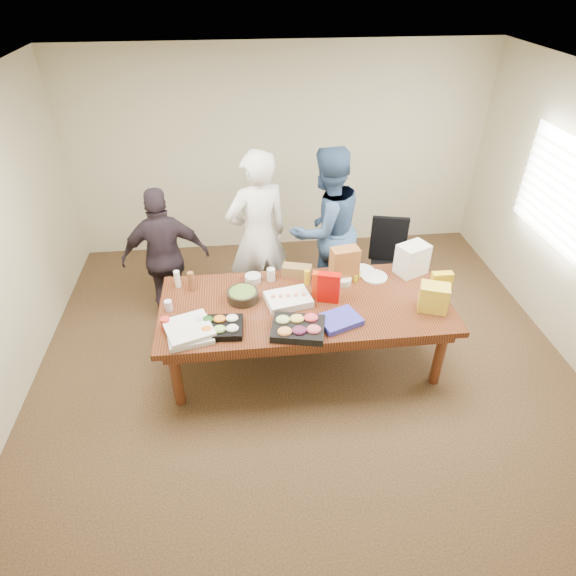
{
  "coord_description": "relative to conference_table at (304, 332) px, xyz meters",
  "views": [
    {
      "loc": [
        -0.57,
        -3.67,
        3.55
      ],
      "look_at": [
        -0.16,
        0.1,
        0.87
      ],
      "focal_mm": 30.0,
      "sensor_mm": 36.0,
      "label": 1
    }
  ],
  "objects": [
    {
      "name": "floor",
      "position": [
        0.0,
        0.0,
        -0.39
      ],
      "size": [
        5.5,
        5.0,
        0.02
      ],
      "primitive_type": "cube",
      "color": "#47301E",
      "rests_on": "ground"
    },
    {
      "name": "ceiling",
      "position": [
        0.0,
        0.0,
        2.33
      ],
      "size": [
        5.5,
        5.0,
        0.02
      ],
      "primitive_type": "cube",
      "color": "white",
      "rests_on": "wall_back"
    },
    {
      "name": "wall_back",
      "position": [
        0.0,
        2.5,
        0.98
      ],
      "size": [
        5.5,
        0.04,
        2.7
      ],
      "primitive_type": "cube",
      "color": "beige",
      "rests_on": "floor"
    },
    {
      "name": "wall_front",
      "position": [
        0.0,
        -2.5,
        0.98
      ],
      "size": [
        5.5,
        0.04,
        2.7
      ],
      "primitive_type": "cube",
      "color": "beige",
      "rests_on": "floor"
    },
    {
      "name": "window_panel",
      "position": [
        2.72,
        0.6,
        1.12
      ],
      "size": [
        0.03,
        1.4,
        1.1
      ],
      "primitive_type": "cube",
      "color": "white",
      "rests_on": "wall_right"
    },
    {
      "name": "window_blinds",
      "position": [
        2.68,
        0.6,
        1.12
      ],
      "size": [
        0.04,
        1.36,
        1.0
      ],
      "primitive_type": "cube",
      "color": "beige",
      "rests_on": "wall_right"
    },
    {
      "name": "conference_table",
      "position": [
        0.0,
        0.0,
        0.0
      ],
      "size": [
        2.8,
        1.2,
        0.75
      ],
      "primitive_type": "cube",
      "color": "#4C1C0F",
      "rests_on": "floor"
    },
    {
      "name": "office_chair",
      "position": [
        1.14,
        0.9,
        0.13
      ],
      "size": [
        0.62,
        0.62,
        1.0
      ],
      "primitive_type": "cube",
      "rotation": [
        0.0,
        0.0,
        -0.24
      ],
      "color": "black",
      "rests_on": "floor"
    },
    {
      "name": "person_center",
      "position": [
        -0.4,
        0.95,
        0.6
      ],
      "size": [
        0.83,
        0.69,
        1.96
      ],
      "primitive_type": "imported",
      "rotation": [
        0.0,
        0.0,
        3.51
      ],
      "color": "silver",
      "rests_on": "floor"
    },
    {
      "name": "person_right",
      "position": [
        0.38,
        1.08,
        0.58
      ],
      "size": [
        1.15,
        1.06,
        1.9
      ],
      "primitive_type": "imported",
      "rotation": [
        0.0,
        0.0,
        3.61
      ],
      "color": "#304C76",
      "rests_on": "floor"
    },
    {
      "name": "person_left",
      "position": [
        -1.41,
        0.93,
        0.42
      ],
      "size": [
        0.97,
        0.48,
        1.6
      ],
      "primitive_type": "imported",
      "rotation": [
        0.0,
        0.0,
        3.24
      ],
      "color": "black",
      "rests_on": "floor"
    },
    {
      "name": "veggie_tray",
      "position": [
        -0.82,
        -0.32,
        0.41
      ],
      "size": [
        0.43,
        0.34,
        0.06
      ],
      "primitive_type": "cube",
      "rotation": [
        0.0,
        0.0,
        -0.06
      ],
      "color": "black",
      "rests_on": "conference_table"
    },
    {
      "name": "fruit_tray",
      "position": [
        -0.12,
        -0.42,
        0.41
      ],
      "size": [
        0.53,
        0.46,
        0.07
      ],
      "primitive_type": "cube",
      "rotation": [
        0.0,
        0.0,
        -0.22
      ],
      "color": "black",
      "rests_on": "conference_table"
    },
    {
      "name": "sheet_cake",
      "position": [
        -0.16,
        0.02,
        0.41
      ],
      "size": [
        0.47,
        0.39,
        0.07
      ],
      "primitive_type": "cube",
      "rotation": [
        0.0,
        0.0,
        0.21
      ],
      "color": "white",
      "rests_on": "conference_table"
    },
    {
      "name": "salad_bowl",
      "position": [
        -0.6,
        0.12,
        0.42
      ],
      "size": [
        0.37,
        0.37,
        0.1
      ],
      "primitive_type": "cylinder",
      "rotation": [
        0.0,
        0.0,
        0.25
      ],
      "color": "black",
      "rests_on": "conference_table"
    },
    {
      "name": "chip_bag_blue",
      "position": [
        0.27,
        -0.33,
        0.4
      ],
      "size": [
        0.44,
        0.39,
        0.06
      ],
      "primitive_type": "cube",
      "rotation": [
        0.0,
        0.0,
        0.37
      ],
      "color": "#3132AF",
      "rests_on": "conference_table"
    },
    {
      "name": "chip_bag_red",
      "position": [
        0.23,
        0.01,
        0.53
      ],
      "size": [
        0.23,
        0.14,
        0.31
      ],
      "primitive_type": "cube",
      "rotation": [
        0.0,
        0.0,
        -0.29
      ],
      "color": "#CB0902",
      "rests_on": "conference_table"
    },
    {
      "name": "chip_bag_yellow",
      "position": [
        1.3,
        -0.07,
        0.52
      ],
      "size": [
        0.2,
        0.08,
        0.3
      ],
      "primitive_type": "cube",
      "rotation": [
        0.0,
        0.0,
        -0.02
      ],
      "color": "yellow",
      "rests_on": "conference_table"
    },
    {
      "name": "chip_bag_orange",
      "position": [
        0.17,
        0.09,
        0.51
      ],
      "size": [
        0.19,
        0.12,
        0.27
      ],
      "primitive_type": "cube",
      "rotation": [
        0.0,
        0.0,
        -0.25
      ],
      "color": "#C6380C",
      "rests_on": "conference_table"
    },
    {
      "name": "mayo_jar",
      "position": [
        -0.3,
        0.43,
        0.44
      ],
      "size": [
        0.1,
        0.1,
        0.13
      ],
      "primitive_type": "cylinder",
      "rotation": [
        0.0,
        0.0,
        -0.23
      ],
      "color": "silver",
      "rests_on": "conference_table"
    },
    {
      "name": "mustard_bottle",
      "position": [
        0.06,
        0.32,
        0.46
      ],
      "size": [
        0.07,
        0.07,
        0.16
      ],
      "primitive_type": "cylinder",
      "rotation": [
        0.0,
        0.0,
        0.22
      ],
      "color": "gold",
      "rests_on": "conference_table"
    },
    {
      "name": "dressing_bottle",
      "position": [
        -1.1,
        0.34,
        0.48
      ],
      "size": [
        0.08,
        0.08,
        0.2
      ],
      "primitive_type": "cylinder",
      "rotation": [
        0.0,
        0.0,
        0.35
      ],
      "color": "brown",
      "rests_on": "conference_table"
    },
    {
      "name": "ranch_bottle",
      "position": [
        -1.24,
        0.42,
        0.46
      ],
      "size": [
        0.07,
        0.07,
        0.18
      ],
      "primitive_type": "cylinder",
      "rotation": [
        0.0,
        0.0,
        0.16
      ],
      "color": "white",
      "rests_on": "conference_table"
    },
    {
      "name": "banana_bunch",
      "position": [
        0.51,
        0.4,
        0.41
      ],
      "size": [
        0.25,
        0.23,
        0.07
      ],
      "primitive_type": "cube",
      "rotation": [
        0.0,
        0.0,
        -0.57
      ],
      "color": "#CED808",
      "rests_on": "conference_table"
    },
    {
      "name": "bread_loaf",
      "position": [
        -0.02,
        0.48,
        0.43
      ],
      "size": [
        0.32,
        0.21,
        0.12
      ],
      "primitive_type": "cube",
      "rotation": [
        0.0,
        0.0,
        -0.28
      ],
      "color": "olive",
      "rests_on": "conference_table"
    },
    {
      "name": "kraft_bag",
      "position": [
        0.45,
        0.37,
        0.56
      ],
      "size": [
        0.3,
        0.2,
        0.36
      ],
      "primitive_type": "cube",
      "rotation": [
        0.0,
        0.0,
        0.17
      ],
      "color": "#925B2A",
      "rests_on": "conference_table"
    },
    {
      "name": "red_cup",
      "position": [
        -1.3,
        -0.24,
        0.43
      ],
      "size": [
        0.1,
        0.1,
        0.11
      ],
      "primitive_type": "cylinder",
      "rotation": [
        0.0,
        0.0,
        0.15
      ],
      "color": "red",
      "rests_on": "conference_table"
    },
    {
      "name": "clear_cup_a",
      "position": [
        -1.0,
        -0.25,
        0.42
      ],
      "size": [
        0.08,
        0.08,
        0.1
      ],
      "primitive_type": "cylinder",
      "rotation": [
        0.0,
        0.0,
        -0.14
      ],
      "color": "silver",
      "rests_on": "conference_table"
    },
    {
      "name": "clear_cup_b",
      "position": [
        -1.3,
        0.03,
        0.43
      ],
      "size": [
        0.09,
        0.09,
        0.1
      ],
      "primitive_type": "cylinder",
      "rotation": [
        0.0,
        0.0,
        -0.18
      ],
      "color": "silver",
      "rests_on": "conference_table"
    },
    {
      "name": "pizza_box_lower",
      "position": [
        -1.09,
        -0.35,
        0.4
      ],
      "size": [
        0.46,
        0.46,
        0.04
      ],
      "primitive_type": "cube",
      "rotation": [
        0.0,
        0.0,
        0.21
      ],
      "color": "silver",
      "rests_on": "conference_table"
    },
    {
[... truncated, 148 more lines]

